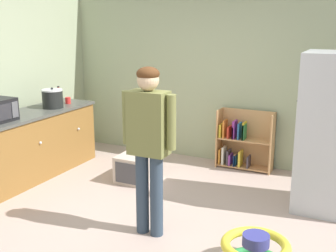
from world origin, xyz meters
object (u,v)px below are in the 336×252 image
object	(u,v)px
refrigerator	(332,134)
red_cup	(68,100)
crock_pot	(53,99)
banana_bunch	(13,112)
kitchen_counter	(23,148)
pet_carrier	(137,167)
baby_walker	(255,252)
standing_person	(149,136)
ketchup_bottle	(59,96)
bookshelf	(242,143)

from	to	relation	value
refrigerator	red_cup	world-z (taller)	refrigerator
crock_pot	banana_bunch	bearing A→B (deg)	-108.41
kitchen_counter	banana_bunch	bearing A→B (deg)	-174.12
banana_bunch	red_cup	size ratio (longest dim) A/B	1.67
pet_carrier	red_cup	size ratio (longest dim) A/B	5.81
baby_walker	red_cup	world-z (taller)	red_cup
banana_bunch	standing_person	bearing A→B (deg)	-13.63
kitchen_counter	banana_bunch	size ratio (longest dim) A/B	15.38
kitchen_counter	ketchup_bottle	xyz separation A→B (m)	(-0.10, 0.90, 0.55)
baby_walker	banana_bunch	distance (m)	3.61
banana_bunch	ketchup_bottle	size ratio (longest dim) A/B	0.64
kitchen_counter	ketchup_bottle	world-z (taller)	ketchup_bottle
ketchup_bottle	crock_pot	bearing A→B (deg)	-62.27
ketchup_bottle	red_cup	world-z (taller)	ketchup_bottle
baby_walker	crock_pot	world-z (taller)	crock_pot
bookshelf	standing_person	xyz separation A→B (m)	(-0.27, -2.33, 0.65)
bookshelf	red_cup	size ratio (longest dim) A/B	8.95
crock_pot	standing_person	bearing A→B (deg)	-27.68
refrigerator	crock_pot	world-z (taller)	refrigerator
crock_pot	baby_walker	bearing A→B (deg)	-21.49
bookshelf	kitchen_counter	bearing A→B (deg)	-144.83
kitchen_counter	crock_pot	size ratio (longest dim) A/B	8.33
bookshelf	baby_walker	distance (m)	2.65
refrigerator	baby_walker	bearing A→B (deg)	-105.13
crock_pot	ketchup_bottle	distance (m)	0.40
crock_pot	bookshelf	bearing A→B (deg)	26.63
crock_pot	red_cup	distance (m)	0.35
baby_walker	crock_pot	xyz separation A→B (m)	(-3.27, 1.29, 0.87)
refrigerator	ketchup_bottle	world-z (taller)	refrigerator
standing_person	ketchup_bottle	size ratio (longest dim) A/B	6.87
refrigerator	red_cup	size ratio (longest dim) A/B	18.74
bookshelf	standing_person	world-z (taller)	standing_person
bookshelf	crock_pot	distance (m)	2.78
standing_person	red_cup	size ratio (longest dim) A/B	17.79
baby_walker	ketchup_bottle	size ratio (longest dim) A/B	2.46
bookshelf	red_cup	xyz separation A→B (m)	(-2.42, -0.87, 0.58)
standing_person	refrigerator	bearing A→B (deg)	42.11
kitchen_counter	red_cup	bearing A→B (deg)	84.85
bookshelf	standing_person	distance (m)	2.44
banana_bunch	red_cup	xyz separation A→B (m)	(0.18, 0.89, 0.02)
bookshelf	refrigerator	bearing A→B (deg)	-36.22
kitchen_counter	refrigerator	world-z (taller)	refrigerator
bookshelf	ketchup_bottle	bearing A→B (deg)	-161.73
kitchen_counter	standing_person	world-z (taller)	standing_person
crock_pot	banana_bunch	size ratio (longest dim) A/B	1.85
baby_walker	refrigerator	bearing A→B (deg)	74.87
banana_bunch	bookshelf	bearing A→B (deg)	34.25
baby_walker	standing_person	bearing A→B (deg)	171.78
refrigerator	standing_person	xyz separation A→B (m)	(-1.55, -1.40, 0.13)
bookshelf	pet_carrier	world-z (taller)	bookshelf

